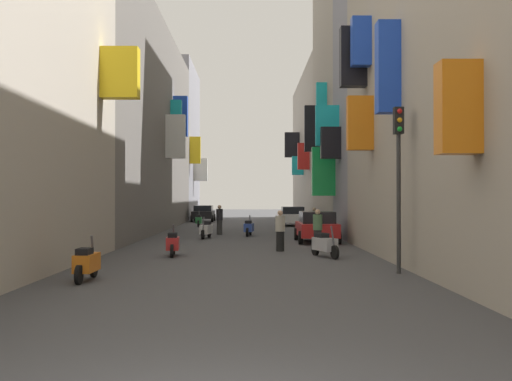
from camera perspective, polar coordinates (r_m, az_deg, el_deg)
name	(u,v)px	position (r m, az deg, el deg)	size (l,w,h in m)	color
ground_plane	(243,234)	(35.63, -1.21, -4.05)	(140.00, 140.00, 0.00)	#424244
building_left_mid_a	(119,127)	(40.38, -12.62, 5.82)	(7.23, 29.38, 13.30)	slate
building_left_mid_b	(164,143)	(60.55, -8.54, 4.36)	(7.31, 11.64, 14.75)	gray
building_right_mid_a	(397,103)	(32.55, 13.02, 7.98)	(7.25, 5.04, 14.01)	gray
building_right_mid_b	(368,63)	(40.88, 10.37, 11.61)	(6.99, 10.86, 21.58)	#9E9384
building_right_mid_c	(334,149)	(55.80, 7.28, 3.87)	(7.37, 20.90, 12.97)	#9E9384
parked_car_white	(292,216)	(45.79, 3.40, -2.35)	(1.96, 4.40, 1.42)	white
parked_car_black	(203,213)	(53.66, -4.92, -2.09)	(1.93, 4.46, 1.40)	black
parked_car_red	(317,226)	(29.06, 5.67, -3.32)	(1.91, 3.97, 1.45)	#B21E1E
scooter_orange	(87,263)	(16.25, -15.49, -6.50)	(0.45, 1.85, 1.13)	orange
scooter_blue	(249,228)	(33.61, -0.67, -3.47)	(0.57, 1.83, 1.13)	#2D4CAD
scooter_white	(206,229)	(31.76, -4.66, -3.63)	(0.61, 1.97, 1.13)	silver
scooter_green	(199,220)	(44.17, -5.35, -2.78)	(0.48, 1.84, 1.13)	#287F3D
scooter_red	(173,243)	(22.33, -7.75, -4.90)	(0.52, 1.78, 1.13)	red
scooter_silver	(325,244)	(21.88, 6.39, -4.99)	(0.83, 1.90, 1.13)	#ADADB2
pedestrian_crossing	(220,220)	(34.99, -3.42, -2.74)	(0.45, 0.45, 1.68)	#303030
pedestrian_near_left	(314,221)	(34.58, 5.44, -2.88)	(0.52, 0.52, 1.54)	#303030
pedestrian_near_right	(318,229)	(25.05, 5.76, -3.63)	(0.41, 0.41, 1.64)	#252525
pedestrian_mid_street	(280,231)	(24.17, 2.26, -3.78)	(0.52, 0.52, 1.61)	black
traffic_light_near_corner	(399,161)	(17.58, 13.13, 2.68)	(0.26, 0.34, 4.65)	#2D2D2D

